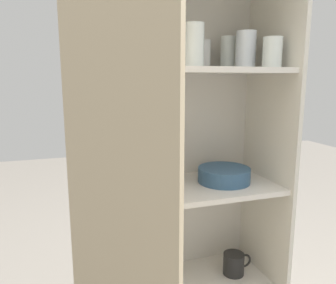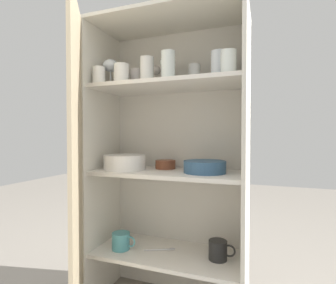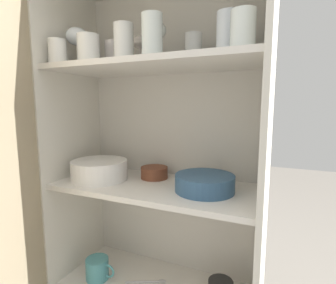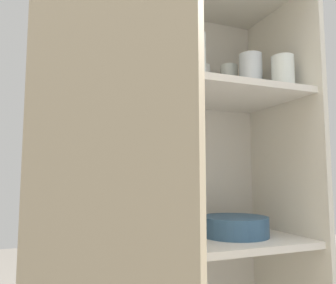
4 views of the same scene
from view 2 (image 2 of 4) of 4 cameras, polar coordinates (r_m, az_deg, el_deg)
The scene contains 26 objects.
cupboard_back_panel at distance 1.56m, azimuth 2.26°, elevation -4.48°, with size 0.82×0.02×1.52m, color silver.
cupboard_side_left at distance 1.57m, azimuth -13.88°, elevation -4.48°, with size 0.02×0.38×1.52m, color silver.
cupboard_side_right at distance 1.31m, azimuth 16.69°, elevation -5.69°, with size 0.02×0.38×1.52m, color silver.
cupboard_top_panel at distance 1.51m, azimuth -0.05°, elevation 25.11°, with size 0.82×0.38×0.02m, color silver.
shelf_board_lower at distance 1.52m, azimuth -0.05°, elevation -23.18°, with size 0.78×0.35×0.02m, color silver.
shelf_board_middle at distance 1.40m, azimuth -0.05°, elevation -6.73°, with size 0.78×0.35×0.02m, color silver.
shelf_board_upper at distance 1.41m, azimuth -0.05°, elevation 12.07°, with size 0.78×0.35×0.02m, color silver.
cupboard_door at distance 1.23m, azimuth -19.38°, elevation -6.19°, with size 0.24×0.35×1.52m.
tumbler_glass_0 at distance 1.45m, azimuth 5.75°, elevation 14.33°, with size 0.06×0.06×0.11m.
tumbler_glass_1 at distance 1.47m, azimuth -14.80°, elevation 13.76°, with size 0.07×0.07×0.09m.
tumbler_glass_2 at distance 1.42m, azimuth -4.61°, elevation 15.24°, with size 0.07×0.07×0.14m.
tumbler_glass_3 at distance 1.35m, azimuth 11.02°, elevation 15.99°, with size 0.08×0.08×0.14m.
tumbler_glass_4 at distance 1.44m, azimuth 10.62°, elevation 14.81°, with size 0.06×0.06×0.13m.
tumbler_glass_5 at distance 1.44m, azimuth -10.10°, elevation 14.30°, with size 0.08×0.08×0.11m.
tumbler_glass_6 at distance 1.35m, azimuth 0.03°, elevation 16.15°, with size 0.07×0.07×0.15m.
tumbler_glass_7 at distance 1.53m, azimuth -6.92°, elevation 13.56°, with size 0.07×0.07×0.10m.
tumbler_glass_8 at distance 1.25m, azimuth 13.05°, elevation 16.42°, with size 0.07×0.07×0.11m.
wine_glass_0 at distance 1.56m, azimuth -2.84°, elevation 14.89°, with size 0.07×0.07×0.13m.
wine_glass_1 at distance 1.47m, azimuth -0.08°, elevation 16.67°, with size 0.09×0.09×0.16m.
wine_glass_2 at distance 1.56m, azimuth -12.40°, elevation 15.70°, with size 0.09×0.09×0.16m.
plate_stack_white at distance 1.47m, azimuth -9.41°, elevation -4.36°, with size 0.23×0.23×0.08m.
mixing_bowl_large at distance 1.34m, azimuth 7.98°, elevation -5.24°, with size 0.21×0.21×0.06m.
serving_bowl_small at distance 1.48m, azimuth -0.56°, elevation -4.81°, with size 0.11×0.11×0.05m.
coffee_mug_primary at distance 1.55m, azimuth -10.14°, elevation -20.44°, with size 0.14×0.10×0.09m.
coffee_mug_extra_1 at distance 1.44m, azimuth 10.89°, elevation -22.11°, with size 0.13×0.09×0.10m.
serving_spoon at distance 1.53m, azimuth -1.20°, elevation -22.34°, with size 0.16×0.09×0.01m.
Camera 2 is at (0.48, -1.12, 0.92)m, focal length 28.00 mm.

